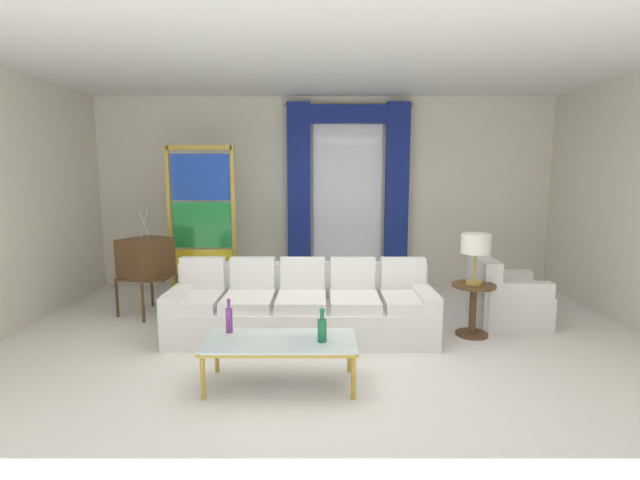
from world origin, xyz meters
The scene contains 14 objects.
ground_plane centered at (0.00, 0.00, 0.00)m, with size 16.00×16.00×0.00m, color white.
wall_rear centered at (0.00, 3.06, 1.50)m, with size 8.00×0.12×3.00m, color silver.
ceiling_slab centered at (0.00, 0.80, 3.02)m, with size 8.00×7.60×0.04m, color white.
curtained_window centered at (0.37, 2.89, 1.74)m, with size 2.00×0.17×2.70m.
couch_white_long centered at (-0.27, 0.62, 0.31)m, with size 2.93×0.94×0.86m.
coffee_table centered at (-0.41, -0.66, 0.37)m, with size 1.31×0.60×0.41m.
bottle_blue_decanter centered at (-0.89, -0.47, 0.54)m, with size 0.06×0.06×0.31m.
bottle_crystal_tall centered at (-0.05, -0.70, 0.53)m, with size 0.08×0.08×0.30m.
vintage_tv centered at (-2.32, 1.40, 0.73)m, with size 0.73×0.76×1.35m.
armchair_white centered at (2.19, 1.08, 0.29)m, with size 0.86×0.85×0.80m.
stained_glass_divider centered at (-1.73, 2.02, 1.06)m, with size 0.95×0.05×2.20m.
peacock_figurine centered at (-1.32, 1.52, 0.22)m, with size 0.44×0.60×0.50m.
round_side_table centered at (1.65, 0.59, 0.36)m, with size 0.48×0.48×0.59m.
table_lamp_brass centered at (1.65, 0.59, 1.03)m, with size 0.32×0.32×0.57m.
Camera 1 is at (-0.07, -4.52, 1.84)m, focal length 26.32 mm.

